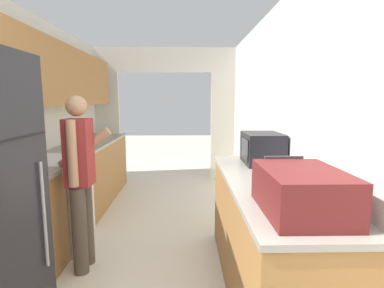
% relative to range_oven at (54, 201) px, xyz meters
% --- Properties ---
extents(wall_left, '(0.38, 7.05, 2.50)m').
position_rel_range_oven_xyz_m(wall_left, '(-0.26, 0.11, 1.03)').
color(wall_left, silver).
rests_on(wall_left, ground_plane).
extents(wall_right, '(0.06, 7.05, 2.50)m').
position_rel_range_oven_xyz_m(wall_right, '(2.37, -0.33, 0.78)').
color(wall_right, silver).
rests_on(wall_right, ground_plane).
extents(wall_far_with_doorway, '(3.04, 0.06, 2.50)m').
position_rel_range_oven_xyz_m(wall_far_with_doorway, '(1.01, 2.62, 0.98)').
color(wall_far_with_doorway, silver).
rests_on(wall_far_with_doorway, ground_plane).
extents(counter_left, '(0.62, 3.42, 0.93)m').
position_rel_range_oven_xyz_m(counter_left, '(-0.01, 0.90, -0.01)').
color(counter_left, '#9E6B38').
rests_on(counter_left, ground_plane).
extents(counter_right, '(0.62, 2.06, 0.93)m').
position_rel_range_oven_xyz_m(counter_right, '(2.04, -0.88, -0.01)').
color(counter_right, '#9E6B38').
rests_on(counter_right, ground_plane).
extents(range_oven, '(0.66, 0.72, 1.07)m').
position_rel_range_oven_xyz_m(range_oven, '(0.00, 0.00, 0.00)').
color(range_oven, white).
rests_on(range_oven, ground_plane).
extents(person, '(0.51, 0.38, 1.58)m').
position_rel_range_oven_xyz_m(person, '(0.47, -0.50, 0.37)').
color(person, '#4C4238').
rests_on(person, ground_plane).
extents(suitcase, '(0.41, 0.61, 0.25)m').
position_rel_range_oven_xyz_m(suitcase, '(2.04, -1.53, 0.58)').
color(suitcase, '#5B1919').
rests_on(suitcase, counter_right).
extents(microwave, '(0.35, 0.47, 0.30)m').
position_rel_range_oven_xyz_m(microwave, '(2.14, -0.26, 0.61)').
color(microwave, black).
rests_on(microwave, counter_right).
extents(knife, '(0.18, 0.31, 0.02)m').
position_rel_range_oven_xyz_m(knife, '(0.08, 0.63, 0.46)').
color(knife, '#B7B7BC').
rests_on(knife, counter_left).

